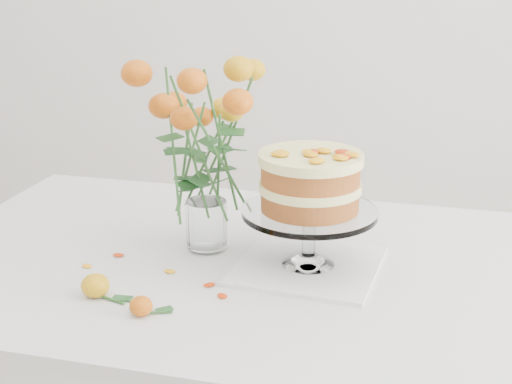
# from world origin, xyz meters

# --- Properties ---
(table) EXTENTS (1.43, 0.93, 0.76)m
(table) POSITION_xyz_m (0.00, 0.00, 0.67)
(table) COLOR tan
(table) RESTS_ON ground
(napkin) EXTENTS (0.31, 0.31, 0.01)m
(napkin) POSITION_xyz_m (0.16, -0.00, 0.76)
(napkin) COLOR silver
(napkin) RESTS_ON table
(cake_stand) EXTENTS (0.28, 0.28, 0.25)m
(cake_stand) POSITION_xyz_m (0.16, -0.00, 0.94)
(cake_stand) COLOR silver
(cake_stand) RESTS_ON napkin
(rose_vase) EXTENTS (0.38, 0.38, 0.46)m
(rose_vase) POSITION_xyz_m (-0.08, 0.04, 1.02)
(rose_vase) COLOR silver
(rose_vase) RESTS_ON table
(loose_rose_near) EXTENTS (0.10, 0.06, 0.05)m
(loose_rose_near) POSITION_xyz_m (-0.22, -0.24, 0.78)
(loose_rose_near) COLOR yellow
(loose_rose_near) RESTS_ON table
(loose_rose_far) EXTENTS (0.08, 0.04, 0.04)m
(loose_rose_far) POSITION_xyz_m (-0.10, -0.29, 0.77)
(loose_rose_far) COLOR #B94309
(loose_rose_far) RESTS_ON table
(stray_petal_a) EXTENTS (0.03, 0.02, 0.00)m
(stray_petal_a) POSITION_xyz_m (-0.12, -0.10, 0.76)
(stray_petal_a) COLOR #FFA810
(stray_petal_a) RESTS_ON table
(stray_petal_b) EXTENTS (0.03, 0.02, 0.00)m
(stray_petal_b) POSITION_xyz_m (-0.02, -0.14, 0.76)
(stray_petal_b) COLOR #FFA810
(stray_petal_b) RESTS_ON table
(stray_petal_c) EXTENTS (0.03, 0.02, 0.00)m
(stray_petal_c) POSITION_xyz_m (0.02, -0.18, 0.76)
(stray_petal_c) COLOR #FFA810
(stray_petal_c) RESTS_ON table
(stray_petal_d) EXTENTS (0.03, 0.02, 0.00)m
(stray_petal_d) POSITION_xyz_m (-0.26, -0.05, 0.76)
(stray_petal_d) COLOR #FFA810
(stray_petal_d) RESTS_ON table
(stray_petal_e) EXTENTS (0.03, 0.02, 0.00)m
(stray_petal_e) POSITION_xyz_m (-0.30, -0.12, 0.76)
(stray_petal_e) COLOR #FFA810
(stray_petal_e) RESTS_ON table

